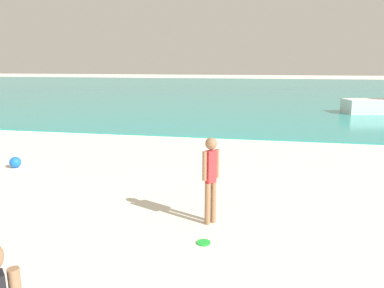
# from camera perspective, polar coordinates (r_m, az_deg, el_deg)

# --- Properties ---
(water) EXTENTS (160.00, 60.00, 0.06)m
(water) POSITION_cam_1_polar(r_m,az_deg,el_deg) (44.49, 8.33, 8.60)
(water) COLOR teal
(water) RESTS_ON ground
(person_standing) EXTENTS (0.29, 0.30, 1.67)m
(person_standing) POSITION_cam_1_polar(r_m,az_deg,el_deg) (6.76, 2.96, -4.98)
(person_standing) COLOR #936B4C
(person_standing) RESTS_ON ground
(frisbee) EXTENTS (0.23, 0.23, 0.03)m
(frisbee) POSITION_cam_1_polar(r_m,az_deg,el_deg) (6.37, 1.84, -15.23)
(frisbee) COLOR green
(frisbee) RESTS_ON ground
(beach_ball) EXTENTS (0.32, 0.32, 0.32)m
(beach_ball) POSITION_cam_1_polar(r_m,az_deg,el_deg) (11.79, -26.02, -2.59)
(beach_ball) COLOR blue
(beach_ball) RESTS_ON ground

